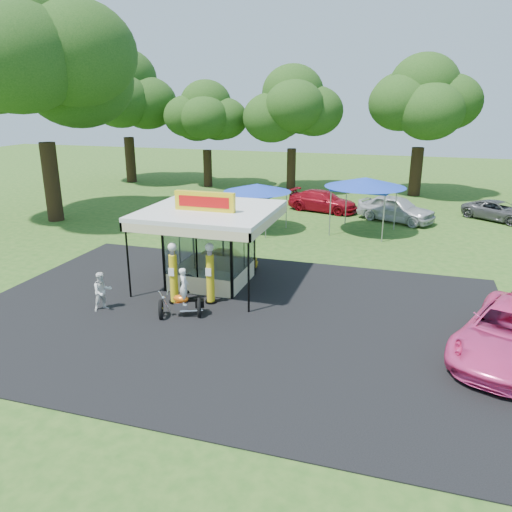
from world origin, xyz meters
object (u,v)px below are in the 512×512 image
object	(u,v)px
gas_pump_right	(210,275)
bg_car_a	(215,207)
tent_west	(257,188)
kiosk_car	(229,258)
bg_car_c	(396,209)
gas_station_kiosk	(211,245)
motorcycle	(183,297)
bg_car_b	(323,201)
bg_car_d	(499,211)
gas_pump_left	(174,275)
tent_east	(365,183)
spectator_west	(102,291)

from	to	relation	value
gas_pump_right	bg_car_a	bearing A→B (deg)	111.07
tent_west	kiosk_car	bearing A→B (deg)	-83.67
kiosk_car	bg_car_c	bearing A→B (deg)	-30.91
gas_station_kiosk	motorcycle	bearing A→B (deg)	-84.84
gas_station_kiosk	kiosk_car	bearing A→B (deg)	90.00
gas_pump_right	bg_car_b	size ratio (longest dim) A/B	0.49
kiosk_car	bg_car_c	distance (m)	14.17
bg_car_c	bg_car_a	bearing A→B (deg)	125.50
gas_station_kiosk	tent_west	world-z (taller)	gas_station_kiosk
kiosk_car	bg_car_d	xyz separation A→B (m)	(13.85, 14.47, 0.16)
bg_car_b	tent_west	distance (m)	7.43
gas_pump_right	bg_car_b	world-z (taller)	gas_pump_right
bg_car_c	bg_car_d	xyz separation A→B (m)	(6.57, 2.32, -0.22)
motorcycle	bg_car_a	distance (m)	16.38
gas_pump_left	tent_east	size ratio (longest dim) A/B	0.52
bg_car_c	gas_pump_left	bearing A→B (deg)	179.43
tent_west	bg_car_b	bearing A→B (deg)	65.93
kiosk_car	bg_car_b	xyz separation A→B (m)	(2.12, 13.82, 0.26)
bg_car_b	bg_car_d	bearing A→B (deg)	-72.26
gas_pump_right	bg_car_b	bearing A→B (deg)	85.89
motorcycle	kiosk_car	world-z (taller)	motorcycle
bg_car_a	bg_car_b	distance (m)	7.85
bg_car_a	kiosk_car	bearing A→B (deg)	-129.75
bg_car_a	bg_car_c	world-z (taller)	bg_car_c
gas_station_kiosk	kiosk_car	size ratio (longest dim) A/B	1.92
bg_car_d	bg_car_c	bearing A→B (deg)	144.92
kiosk_car	bg_car_d	distance (m)	20.03
kiosk_car	gas_station_kiosk	bearing A→B (deg)	-180.00
bg_car_a	bg_car_c	xyz separation A→B (m)	(11.89, 2.35, 0.18)
gas_station_kiosk	tent_east	xyz separation A→B (m)	(5.48, 10.84, 1.26)
bg_car_c	tent_east	distance (m)	4.51
bg_car_a	gas_pump_right	bearing A→B (deg)	-133.90
gas_station_kiosk	spectator_west	world-z (taller)	gas_station_kiosk
bg_car_a	tent_east	world-z (taller)	tent_east
spectator_west	tent_west	bearing A→B (deg)	27.13
gas_pump_left	bg_car_b	size ratio (longest dim) A/B	0.49
gas_pump_right	tent_east	world-z (taller)	tent_east
gas_pump_right	kiosk_car	xyz separation A→B (m)	(-0.82, 4.31, -0.72)
gas_pump_right	bg_car_a	xyz separation A→B (m)	(-5.44, 14.11, -0.52)
kiosk_car	tent_west	distance (m)	7.61
motorcycle	gas_pump_left	bearing A→B (deg)	105.22
gas_pump_right	bg_car_c	distance (m)	17.69
gas_station_kiosk	bg_car_c	distance (m)	16.12
gas_pump_left	bg_car_c	distance (m)	18.62
gas_station_kiosk	gas_pump_left	size ratio (longest dim) A/B	2.14
motorcycle	bg_car_d	xyz separation A→B (m)	(13.52, 20.29, -0.14)
bg_car_b	bg_car_c	size ratio (longest dim) A/B	1.01
motorcycle	bg_car_b	xyz separation A→B (m)	(1.80, 19.64, -0.04)
spectator_west	motorcycle	bearing A→B (deg)	-47.99
gas_station_kiosk	tent_west	size ratio (longest dim) A/B	1.31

